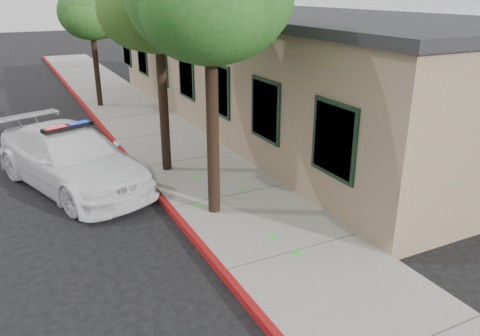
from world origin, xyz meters
name	(u,v)px	position (x,y,z in m)	size (l,w,h in m)	color
ground	(221,278)	(0.00, 0.00, 0.00)	(120.00, 120.00, 0.00)	black
sidewalk	(229,198)	(1.60, 3.00, 0.07)	(3.20, 60.00, 0.15)	gray
red_curb	(171,210)	(0.06, 3.00, 0.08)	(0.14, 60.00, 0.16)	maroon
clapboard_building	(281,68)	(6.69, 9.00, 2.13)	(7.30, 20.89, 4.24)	tan
police_car	(72,158)	(-1.71, 5.76, 0.80)	(3.97, 5.93, 1.72)	white
street_tree_mid	(158,7)	(0.83, 5.55, 4.56)	(3.24, 3.07, 5.86)	black
street_tree_far	(92,15)	(0.74, 14.46, 3.97)	(2.73, 2.79, 5.09)	black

